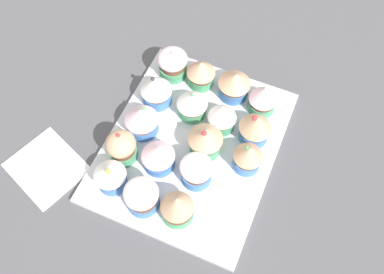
% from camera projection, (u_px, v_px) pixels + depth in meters
% --- Properties ---
extents(ground_plane, '(1.80, 1.80, 0.03)m').
position_uv_depth(ground_plane, '(192.00, 150.00, 0.84)').
color(ground_plane, '#4C4C51').
extents(baking_tray, '(0.32, 0.39, 0.01)m').
position_uv_depth(baking_tray, '(192.00, 146.00, 0.83)').
color(baking_tray, silver).
rests_on(baking_tray, ground_plane).
extents(cupcake_0, '(0.06, 0.06, 0.07)m').
position_uv_depth(cupcake_0, '(263.00, 98.00, 0.83)').
color(cupcake_0, '#4C9E6B').
rests_on(cupcake_0, baking_tray).
extents(cupcake_1, '(0.07, 0.07, 0.07)m').
position_uv_depth(cupcake_1, '(234.00, 84.00, 0.85)').
color(cupcake_1, '#477AC6').
rests_on(cupcake_1, baking_tray).
extents(cupcake_2, '(0.06, 0.06, 0.07)m').
position_uv_depth(cupcake_2, '(201.00, 72.00, 0.86)').
color(cupcake_2, '#4C9E6B').
rests_on(cupcake_2, baking_tray).
extents(cupcake_3, '(0.06, 0.06, 0.07)m').
position_uv_depth(cupcake_3, '(173.00, 63.00, 0.87)').
color(cupcake_3, '#4C9E6B').
rests_on(cupcake_3, baking_tray).
extents(cupcake_4, '(0.06, 0.06, 0.08)m').
position_uv_depth(cupcake_4, '(255.00, 127.00, 0.79)').
color(cupcake_4, '#477AC6').
rests_on(cupcake_4, baking_tray).
extents(cupcake_5, '(0.06, 0.06, 0.07)m').
position_uv_depth(cupcake_5, '(222.00, 116.00, 0.81)').
color(cupcake_5, '#4C9E6B').
rests_on(cupcake_5, baking_tray).
extents(cupcake_6, '(0.06, 0.06, 0.07)m').
position_uv_depth(cupcake_6, '(192.00, 103.00, 0.82)').
color(cupcake_6, '#4C9E6B').
rests_on(cupcake_6, baking_tray).
extents(cupcake_7, '(0.06, 0.06, 0.08)m').
position_uv_depth(cupcake_7, '(156.00, 89.00, 0.84)').
color(cupcake_7, '#477AC6').
rests_on(cupcake_7, baking_tray).
extents(cupcake_8, '(0.06, 0.06, 0.07)m').
position_uv_depth(cupcake_8, '(248.00, 156.00, 0.77)').
color(cupcake_8, '#477AC6').
rests_on(cupcake_8, baking_tray).
extents(cupcake_9, '(0.07, 0.07, 0.08)m').
position_uv_depth(cupcake_9, '(205.00, 141.00, 0.78)').
color(cupcake_9, '#4C9E6B').
rests_on(cupcake_9, baking_tray).
extents(cupcake_10, '(0.07, 0.07, 0.07)m').
position_uv_depth(cupcake_10, '(142.00, 119.00, 0.80)').
color(cupcake_10, '#477AC6').
rests_on(cupcake_10, baking_tray).
extents(cupcake_11, '(0.06, 0.06, 0.06)m').
position_uv_depth(cupcake_11, '(196.00, 171.00, 0.76)').
color(cupcake_11, '#477AC6').
rests_on(cupcake_11, baking_tray).
extents(cupcake_12, '(0.06, 0.06, 0.06)m').
position_uv_depth(cupcake_12, '(158.00, 156.00, 0.77)').
color(cupcake_12, '#477AC6').
rests_on(cupcake_12, baking_tray).
extents(cupcake_13, '(0.06, 0.06, 0.07)m').
position_uv_depth(cupcake_13, '(122.00, 147.00, 0.78)').
color(cupcake_13, '#4C9E6B').
rests_on(cupcake_13, baking_tray).
extents(cupcake_14, '(0.06, 0.06, 0.08)m').
position_uv_depth(cupcake_14, '(177.00, 207.00, 0.72)').
color(cupcake_14, '#4C9E6B').
rests_on(cupcake_14, baking_tray).
extents(cupcake_15, '(0.06, 0.06, 0.07)m').
position_uv_depth(cupcake_15, '(142.00, 196.00, 0.73)').
color(cupcake_15, '#477AC6').
rests_on(cupcake_15, baking_tray).
extents(cupcake_16, '(0.06, 0.06, 0.07)m').
position_uv_depth(cupcake_16, '(110.00, 176.00, 0.75)').
color(cupcake_16, '#477AC6').
rests_on(cupcake_16, baking_tray).
extents(napkin, '(0.17, 0.16, 0.01)m').
position_uv_depth(napkin, '(47.00, 167.00, 0.81)').
color(napkin, white).
rests_on(napkin, ground_plane).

